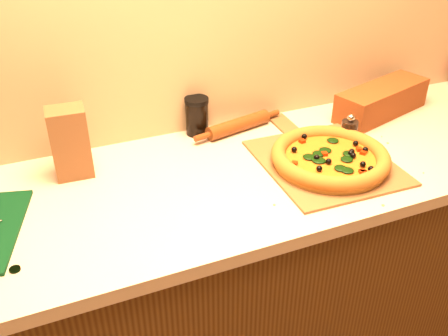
{
  "coord_description": "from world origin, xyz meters",
  "views": [
    {
      "loc": [
        -0.48,
        0.26,
        1.7
      ],
      "look_at": [
        -0.01,
        1.38,
        0.96
      ],
      "focal_mm": 40.0,
      "sensor_mm": 36.0,
      "label": 1
    }
  ],
  "objects_px": {
    "pizza": "(330,157)",
    "dark_jar": "(197,116)",
    "pizza_peel": "(323,160)",
    "pepper_grinder": "(349,131)",
    "rolling_pin": "(238,125)"
  },
  "relations": [
    {
      "from": "rolling_pin",
      "to": "pizza_peel",
      "type": "bearing_deg",
      "value": -60.92
    },
    {
      "from": "rolling_pin",
      "to": "pepper_grinder",
      "type": "bearing_deg",
      "value": -35.33
    },
    {
      "from": "pizza",
      "to": "rolling_pin",
      "type": "xyz_separation_m",
      "value": [
        -0.16,
        0.33,
        -0.01
      ]
    },
    {
      "from": "rolling_pin",
      "to": "dark_jar",
      "type": "relative_size",
      "value": 2.71
    },
    {
      "from": "pizza_peel",
      "to": "dark_jar",
      "type": "relative_size",
      "value": 4.46
    },
    {
      "from": "pizza",
      "to": "pizza_peel",
      "type": "bearing_deg",
      "value": 89.22
    },
    {
      "from": "pizza_peel",
      "to": "dark_jar",
      "type": "distance_m",
      "value": 0.45
    },
    {
      "from": "pizza_peel",
      "to": "pepper_grinder",
      "type": "distance_m",
      "value": 0.17
    },
    {
      "from": "pepper_grinder",
      "to": "rolling_pin",
      "type": "height_order",
      "value": "pepper_grinder"
    },
    {
      "from": "pepper_grinder",
      "to": "rolling_pin",
      "type": "distance_m",
      "value": 0.37
    },
    {
      "from": "pizza",
      "to": "dark_jar",
      "type": "xyz_separation_m",
      "value": [
        -0.3,
        0.37,
        0.03
      ]
    },
    {
      "from": "rolling_pin",
      "to": "dark_jar",
      "type": "xyz_separation_m",
      "value": [
        -0.14,
        0.04,
        0.04
      ]
    },
    {
      "from": "pizza_peel",
      "to": "pepper_grinder",
      "type": "bearing_deg",
      "value": 28.51
    },
    {
      "from": "pizza_peel",
      "to": "pizza",
      "type": "bearing_deg",
      "value": -88.92
    },
    {
      "from": "pizza_peel",
      "to": "dark_jar",
      "type": "xyz_separation_m",
      "value": [
        -0.3,
        0.33,
        0.06
      ]
    }
  ]
}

